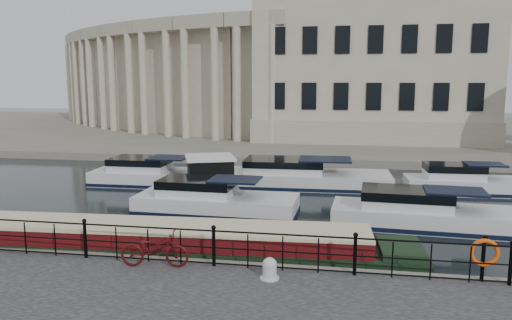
{
  "coord_description": "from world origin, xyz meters",
  "views": [
    {
      "loc": [
        3.55,
        -15.62,
        5.88
      ],
      "look_at": [
        0.5,
        2.0,
        3.0
      ],
      "focal_mm": 35.0,
      "sensor_mm": 36.0,
      "label": 1
    }
  ],
  "objects_px": {
    "life_ring_post": "(484,253)",
    "bicycle": "(155,249)",
    "mooring_bollard": "(270,269)",
    "narrowboat": "(167,249)",
    "harbour_hut": "(210,179)"
  },
  "relations": [
    {
      "from": "bicycle",
      "to": "life_ring_post",
      "type": "xyz_separation_m",
      "value": [
        9.01,
        0.43,
        0.28
      ]
    },
    {
      "from": "life_ring_post",
      "to": "narrowboat",
      "type": "xyz_separation_m",
      "value": [
        -9.37,
        1.57,
        -0.98
      ]
    },
    {
      "from": "life_ring_post",
      "to": "harbour_hut",
      "type": "relative_size",
      "value": 0.32
    },
    {
      "from": "bicycle",
      "to": "mooring_bollard",
      "type": "xyz_separation_m",
      "value": [
        3.39,
        -0.32,
        -0.24
      ]
    },
    {
      "from": "narrowboat",
      "to": "harbour_hut",
      "type": "xyz_separation_m",
      "value": [
        -0.9,
        8.82,
        0.59
      ]
    },
    {
      "from": "bicycle",
      "to": "narrowboat",
      "type": "relative_size",
      "value": 0.12
    },
    {
      "from": "bicycle",
      "to": "life_ring_post",
      "type": "bearing_deg",
      "value": -93.58
    },
    {
      "from": "life_ring_post",
      "to": "harbour_hut",
      "type": "height_order",
      "value": "harbour_hut"
    },
    {
      "from": "life_ring_post",
      "to": "bicycle",
      "type": "bearing_deg",
      "value": -177.27
    },
    {
      "from": "narrowboat",
      "to": "mooring_bollard",
      "type": "bearing_deg",
      "value": -34.51
    },
    {
      "from": "bicycle",
      "to": "mooring_bollard",
      "type": "relative_size",
      "value": 3.31
    },
    {
      "from": "life_ring_post",
      "to": "harbour_hut",
      "type": "distance_m",
      "value": 14.61
    },
    {
      "from": "bicycle",
      "to": "life_ring_post",
      "type": "relative_size",
      "value": 1.56
    },
    {
      "from": "narrowboat",
      "to": "harbour_hut",
      "type": "bearing_deg",
      "value": 93.04
    },
    {
      "from": "life_ring_post",
      "to": "narrowboat",
      "type": "height_order",
      "value": "life_ring_post"
    }
  ]
}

